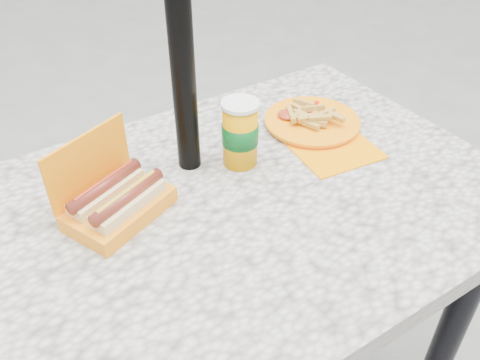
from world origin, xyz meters
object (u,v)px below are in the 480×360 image
umbrella_pole (178,10)px  soda_cup (240,133)px  fries_plate (313,122)px  hotdog_box (116,200)px

umbrella_pole → soda_cup: umbrella_pole is taller
umbrella_pole → soda_cup: size_ratio=14.34×
soda_cup → fries_plate: bearing=7.0°
umbrella_pole → fries_plate: (0.33, -0.03, -0.34)m
fries_plate → umbrella_pole: bearing=175.3°
hotdog_box → fries_plate: bearing=-17.8°
umbrella_pole → hotdog_box: (-0.20, -0.07, -0.31)m
umbrella_pole → hotdog_box: umbrella_pole is taller
hotdog_box → fries_plate: (0.53, 0.05, -0.02)m
umbrella_pole → fries_plate: 0.47m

